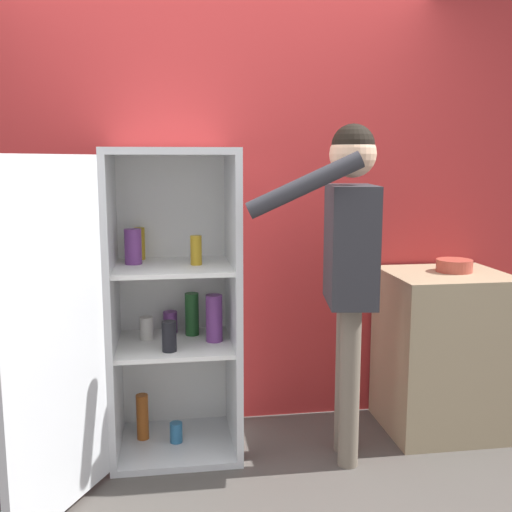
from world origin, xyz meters
TOP-DOWN VIEW (x-y plane):
  - ground_plane at (0.00, 0.00)m, footprint 12.00×12.00m
  - wall_back at (0.00, 0.98)m, footprint 7.00×0.06m
  - refrigerator at (-0.36, 0.55)m, footprint 1.02×1.19m
  - person at (0.63, 0.37)m, footprint 0.70×0.53m
  - counter at (1.29, 0.64)m, footprint 0.66×0.59m
  - bowl at (1.35, 0.66)m, footprint 0.20×0.20m

SIDE VIEW (x-z plane):
  - ground_plane at x=0.00m, z-range 0.00..0.00m
  - counter at x=1.29m, z-range 0.00..0.93m
  - refrigerator at x=-0.36m, z-range -0.01..1.61m
  - bowl at x=1.35m, z-range 0.93..1.00m
  - person at x=0.63m, z-range 0.26..1.99m
  - wall_back at x=0.00m, z-range 0.00..2.55m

